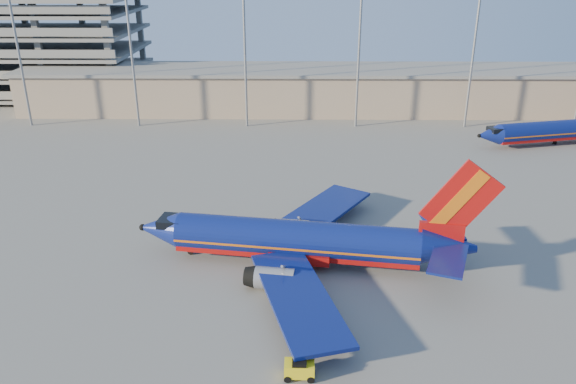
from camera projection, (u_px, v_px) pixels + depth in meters
The scene contains 7 objects.
ground at pixel (260, 242), 61.00m from camera, with size 220.00×220.00×0.00m, color slate.
terminal_building at pixel (326, 89), 112.81m from camera, with size 122.00×16.00×8.50m.
parking_garage at pixel (1, 40), 125.53m from camera, with size 62.00×32.00×21.40m.
light_mast_row at pixel (302, 28), 96.70m from camera, with size 101.60×1.60×28.65m.
aircraft_main at pixel (304, 241), 55.71m from camera, with size 35.22×33.65×11.97m.
aircraft_second at pixel (561, 130), 92.55m from camera, with size 30.67×13.98×10.55m.
baggage_tug at pixel (299, 368), 40.93m from camera, with size 2.25×1.38×1.60m.
Camera 1 is at (3.69, -54.22, 28.41)m, focal length 35.00 mm.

